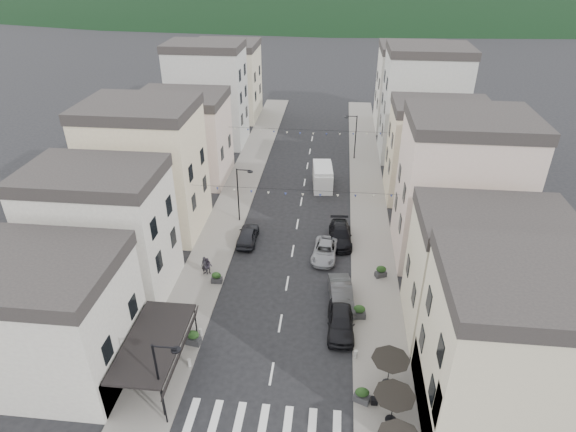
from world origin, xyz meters
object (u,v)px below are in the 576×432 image
at_px(parked_car_b, 341,294).
at_px(delivery_van, 323,176).
at_px(parked_car_c, 325,251).
at_px(parked_car_e, 248,235).
at_px(parked_car_d, 340,235).
at_px(parked_car_a, 341,321).
at_px(pedestrian_a, 205,266).
at_px(pedestrian_b, 208,266).

height_order(parked_car_b, delivery_van, delivery_van).
height_order(parked_car_c, parked_car_e, parked_car_e).
height_order(parked_car_d, parked_car_e, parked_car_e).
bearing_deg(parked_car_b, parked_car_a, -97.06).
distance_m(parked_car_d, delivery_van, 12.39).
distance_m(parked_car_e, pedestrian_a, 6.34).
bearing_deg(parked_car_e, parked_car_a, 128.24).
xyz_separation_m(parked_car_b, pedestrian_a, (-11.86, 2.47, 0.18)).
xyz_separation_m(parked_car_d, pedestrian_a, (-11.70, -6.71, 0.24)).
bearing_deg(parked_car_c, pedestrian_a, -154.57).
relative_size(pedestrian_a, pedestrian_b, 1.09).
height_order(parked_car_b, parked_car_e, parked_car_b).
distance_m(parked_car_e, pedestrian_b, 6.19).
bearing_deg(parked_car_c, delivery_van, 98.09).
bearing_deg(parked_car_e, delivery_van, -117.44).
bearing_deg(delivery_van, parked_car_c, -91.77).
bearing_deg(pedestrian_a, parked_car_a, -27.68).
height_order(parked_car_c, pedestrian_a, pedestrian_a).
bearing_deg(pedestrian_a, parked_car_d, 27.66).
bearing_deg(parked_car_c, parked_car_e, 171.22).
distance_m(parked_car_c, parked_car_e, 7.79).
xyz_separation_m(pedestrian_a, pedestrian_b, (0.24, 0.05, -0.07)).
height_order(parked_car_b, parked_car_d, parked_car_b).
xyz_separation_m(parked_car_b, pedestrian_b, (-11.62, 2.52, 0.11)).
height_order(delivery_van, pedestrian_b, delivery_van).
bearing_deg(pedestrian_a, parked_car_e, 62.16).
distance_m(parked_car_b, parked_car_d, 9.18).
xyz_separation_m(delivery_van, pedestrian_a, (-9.45, -18.88, -0.30)).
bearing_deg(parked_car_b, parked_car_e, 131.03).
relative_size(parked_car_c, pedestrian_a, 2.74).
relative_size(parked_car_c, parked_car_e, 1.07).
distance_m(parked_car_c, pedestrian_b, 10.78).
relative_size(parked_car_b, pedestrian_b, 3.08).
bearing_deg(delivery_van, parked_car_b, -88.62).
bearing_deg(parked_car_d, parked_car_b, -92.73).
xyz_separation_m(parked_car_c, pedestrian_b, (-10.08, -3.84, 0.26)).
bearing_deg(parked_car_e, parked_car_b, 137.63).
bearing_deg(delivery_van, parked_car_e, -122.05).
distance_m(parked_car_b, pedestrian_b, 11.89).
relative_size(parked_car_b, parked_car_e, 1.10).
relative_size(parked_car_e, pedestrian_b, 2.80).
bearing_deg(pedestrian_a, parked_car_b, -13.91).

